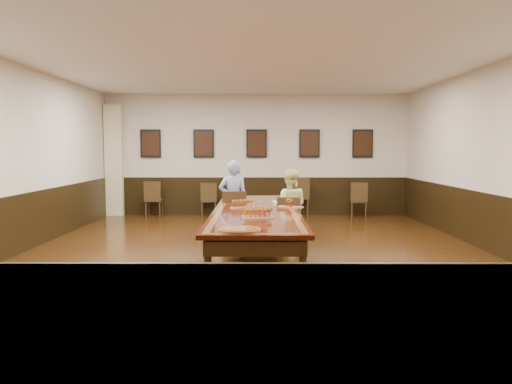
{
  "coord_description": "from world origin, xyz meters",
  "views": [
    {
      "loc": [
        0.03,
        -8.27,
        1.77
      ],
      "look_at": [
        0.0,
        0.5,
        1.0
      ],
      "focal_mm": 35.0,
      "sensor_mm": 36.0,
      "label": 1
    }
  ],
  "objects_px": {
    "spare_chair_a": "(154,199)",
    "spare_chair_d": "(359,200)",
    "chair_man": "(234,215)",
    "person_man": "(233,200)",
    "chair_woman": "(289,220)",
    "spare_chair_b": "(208,199)",
    "spare_chair_c": "(300,196)",
    "conference_table": "(256,218)",
    "carved_platter": "(240,230)",
    "person_woman": "(289,206)"
  },
  "relations": [
    {
      "from": "spare_chair_b",
      "to": "spare_chair_d",
      "type": "height_order",
      "value": "spare_chair_d"
    },
    {
      "from": "chair_man",
      "to": "chair_woman",
      "type": "distance_m",
      "value": 1.11
    },
    {
      "from": "spare_chair_b",
      "to": "spare_chair_c",
      "type": "xyz_separation_m",
      "value": [
        2.4,
        0.14,
        0.07
      ]
    },
    {
      "from": "spare_chair_b",
      "to": "spare_chair_d",
      "type": "relative_size",
      "value": 0.97
    },
    {
      "from": "chair_woman",
      "to": "chair_man",
      "type": "bearing_deg",
      "value": -12.59
    },
    {
      "from": "spare_chair_a",
      "to": "spare_chair_d",
      "type": "relative_size",
      "value": 1.02
    },
    {
      "from": "chair_woman",
      "to": "person_woman",
      "type": "xyz_separation_m",
      "value": [
        0.01,
        0.09,
        0.25
      ]
    },
    {
      "from": "carved_platter",
      "to": "person_man",
      "type": "bearing_deg",
      "value": 94.04
    },
    {
      "from": "spare_chair_a",
      "to": "conference_table",
      "type": "height_order",
      "value": "spare_chair_a"
    },
    {
      "from": "spare_chair_d",
      "to": "conference_table",
      "type": "bearing_deg",
      "value": 71.63
    },
    {
      "from": "chair_man",
      "to": "spare_chair_b",
      "type": "xyz_separation_m",
      "value": [
        -0.82,
        3.43,
        -0.04
      ]
    },
    {
      "from": "spare_chair_a",
      "to": "carved_platter",
      "type": "xyz_separation_m",
      "value": [
        2.48,
        -6.82,
        0.31
      ]
    },
    {
      "from": "person_man",
      "to": "chair_man",
      "type": "bearing_deg",
      "value": 90.0
    },
    {
      "from": "spare_chair_c",
      "to": "person_woman",
      "type": "height_order",
      "value": "person_woman"
    },
    {
      "from": "chair_man",
      "to": "person_man",
      "type": "height_order",
      "value": "person_man"
    },
    {
      "from": "spare_chair_a",
      "to": "carved_platter",
      "type": "bearing_deg",
      "value": 109.59
    },
    {
      "from": "spare_chair_b",
      "to": "spare_chair_d",
      "type": "distance_m",
      "value": 3.9
    },
    {
      "from": "spare_chair_b",
      "to": "carved_platter",
      "type": "distance_m",
      "value": 6.98
    },
    {
      "from": "conference_table",
      "to": "carved_platter",
      "type": "height_order",
      "value": "carved_platter"
    },
    {
      "from": "spare_chair_d",
      "to": "spare_chair_a",
      "type": "bearing_deg",
      "value": 10.8
    },
    {
      "from": "spare_chair_c",
      "to": "carved_platter",
      "type": "distance_m",
      "value": 7.16
    },
    {
      "from": "spare_chair_d",
      "to": "person_man",
      "type": "distance_m",
      "value": 4.41
    },
    {
      "from": "chair_woman",
      "to": "spare_chair_d",
      "type": "relative_size",
      "value": 0.98
    },
    {
      "from": "chair_man",
      "to": "spare_chair_c",
      "type": "height_order",
      "value": "spare_chair_c"
    },
    {
      "from": "spare_chair_d",
      "to": "carved_platter",
      "type": "xyz_separation_m",
      "value": [
        -2.83,
        -6.7,
        0.32
      ]
    },
    {
      "from": "spare_chair_c",
      "to": "carved_platter",
      "type": "height_order",
      "value": "spare_chair_c"
    },
    {
      "from": "carved_platter",
      "to": "chair_man",
      "type": "bearing_deg",
      "value": 93.97
    },
    {
      "from": "chair_woman",
      "to": "carved_platter",
      "type": "xyz_separation_m",
      "value": [
        -0.8,
        -3.08,
        0.33
      ]
    },
    {
      "from": "spare_chair_a",
      "to": "person_woman",
      "type": "distance_m",
      "value": 4.92
    },
    {
      "from": "person_woman",
      "to": "conference_table",
      "type": "distance_m",
      "value": 1.14
    },
    {
      "from": "spare_chair_d",
      "to": "spare_chair_b",
      "type": "bearing_deg",
      "value": 9.38
    },
    {
      "from": "carved_platter",
      "to": "chair_woman",
      "type": "bearing_deg",
      "value": 75.41
    },
    {
      "from": "spare_chair_a",
      "to": "spare_chair_b",
      "type": "distance_m",
      "value": 1.41
    },
    {
      "from": "spare_chair_c",
      "to": "chair_woman",
      "type": "bearing_deg",
      "value": 84.27
    },
    {
      "from": "carved_platter",
      "to": "spare_chair_c",
      "type": "bearing_deg",
      "value": 79.22
    },
    {
      "from": "conference_table",
      "to": "person_woman",
      "type": "bearing_deg",
      "value": 56.93
    },
    {
      "from": "spare_chair_d",
      "to": "conference_table",
      "type": "xyz_separation_m",
      "value": [
        -2.64,
        -4.48,
        0.16
      ]
    },
    {
      "from": "spare_chair_b",
      "to": "person_man",
      "type": "bearing_deg",
      "value": 95.96
    },
    {
      "from": "spare_chair_d",
      "to": "conference_table",
      "type": "height_order",
      "value": "spare_chair_d"
    },
    {
      "from": "spare_chair_b",
      "to": "spare_chair_c",
      "type": "relative_size",
      "value": 0.87
    },
    {
      "from": "spare_chair_d",
      "to": "person_woman",
      "type": "distance_m",
      "value": 4.07
    },
    {
      "from": "chair_man",
      "to": "person_man",
      "type": "xyz_separation_m",
      "value": [
        -0.01,
        0.1,
        0.29
      ]
    },
    {
      "from": "chair_man",
      "to": "person_man",
      "type": "distance_m",
      "value": 0.31
    },
    {
      "from": "person_man",
      "to": "person_woman",
      "type": "bearing_deg",
      "value": 153.88
    },
    {
      "from": "spare_chair_d",
      "to": "chair_woman",
      "type": "bearing_deg",
      "value": 72.84
    },
    {
      "from": "chair_woman",
      "to": "spare_chair_a",
      "type": "bearing_deg",
      "value": -41.5
    },
    {
      "from": "chair_woman",
      "to": "carved_platter",
      "type": "distance_m",
      "value": 3.2
    },
    {
      "from": "chair_woman",
      "to": "spare_chair_c",
      "type": "xyz_separation_m",
      "value": [
        0.54,
        3.94,
        0.06
      ]
    },
    {
      "from": "chair_woman",
      "to": "person_woman",
      "type": "height_order",
      "value": "person_woman"
    },
    {
      "from": "person_man",
      "to": "person_woman",
      "type": "relative_size",
      "value": 1.11
    }
  ]
}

